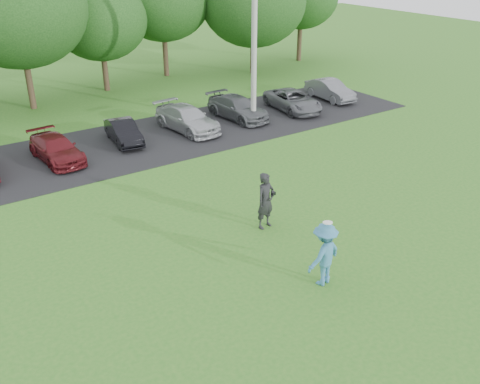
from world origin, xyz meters
The scene contains 7 objects.
ground centered at (0.00, 0.00, 0.00)m, with size 100.00×100.00×0.00m, color #2C6C1E.
parking_lot centered at (0.00, 13.00, 0.01)m, with size 32.00×6.50×0.03m, color black.
utility_pole centered at (6.73, 12.09, 5.14)m, with size 0.28×0.28×10.28m, color #9B9A96.
frisbee_player centered at (0.08, -0.55, 0.96)m, with size 1.34×0.93×2.08m.
camera_bystander centered at (0.69, 2.99, 0.99)m, with size 0.79×0.59×1.98m.
parked_cars centered at (-1.01, 13.02, 0.62)m, with size 28.41×4.91×1.23m.
tree_row centered at (1.51, 22.76, 4.91)m, with size 42.39×9.85×8.64m.
Camera 1 is at (-9.03, -9.69, 9.01)m, focal length 40.00 mm.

